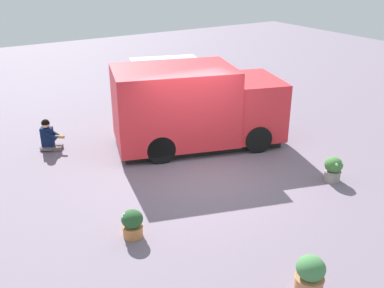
{
  "coord_description": "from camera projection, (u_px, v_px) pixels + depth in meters",
  "views": [
    {
      "loc": [
        -5.58,
        -8.5,
        5.17
      ],
      "look_at": [
        -0.56,
        -0.37,
        1.04
      ],
      "focal_mm": 41.27,
      "sensor_mm": 36.0,
      "label": 1
    }
  ],
  "objects": [
    {
      "name": "ground_plane",
      "position": [
        203.0,
        171.0,
        11.38
      ],
      "size": [
        40.0,
        40.0,
        0.0
      ],
      "primitive_type": "plane",
      "color": "slate"
    },
    {
      "name": "planter_flowering_near",
      "position": [
        132.0,
        223.0,
        8.66
      ],
      "size": [
        0.43,
        0.43,
        0.58
      ],
      "color": "#BE7840",
      "rests_on": "ground_plane"
    },
    {
      "name": "person_customer",
      "position": [
        49.0,
        138.0,
        12.5
      ],
      "size": [
        0.76,
        0.64,
        0.92
      ],
      "color": "#6A5A5C",
      "rests_on": "ground_plane"
    },
    {
      "name": "food_truck",
      "position": [
        194.0,
        108.0,
        12.57
      ],
      "size": [
        5.14,
        3.79,
        2.32
      ],
      "color": "red",
      "rests_on": "ground_plane"
    },
    {
      "name": "planter_flowering_far",
      "position": [
        310.0,
        276.0,
        7.11
      ],
      "size": [
        0.48,
        0.48,
        0.75
      ],
      "color": "#BD7B4D",
      "rests_on": "ground_plane"
    },
    {
      "name": "planter_flowering_side",
      "position": [
        333.0,
        169.0,
        10.81
      ],
      "size": [
        0.44,
        0.44,
        0.62
      ],
      "color": "gray",
      "rests_on": "ground_plane"
    }
  ]
}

